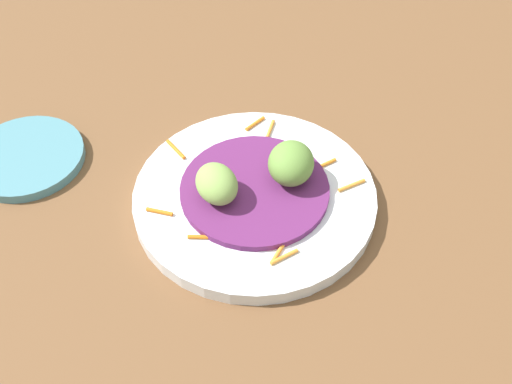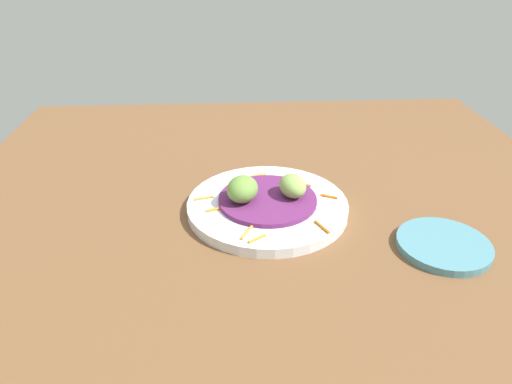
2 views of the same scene
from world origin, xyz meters
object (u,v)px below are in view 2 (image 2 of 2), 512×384
guac_scoop_center (293,186)px  side_plate_small (443,245)px  main_plate (267,206)px  guac_scoop_left (242,188)px

guac_scoop_center → side_plate_small: size_ratio=0.40×
guac_scoop_center → main_plate: bearing=95.2°
guac_scoop_left → guac_scoop_center: 8.01cm
main_plate → side_plate_small: bearing=-116.0°
main_plate → guac_scoop_left: size_ratio=4.61×
guac_scoop_left → side_plate_small: (-11.33, -27.98, -3.86)cm
side_plate_small → guac_scoop_left: bearing=68.0°
main_plate → side_plate_small: main_plate is taller
main_plate → guac_scoop_left: (-0.36, 3.98, 3.60)cm
guac_scoop_center → side_plate_small: guac_scoop_center is taller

